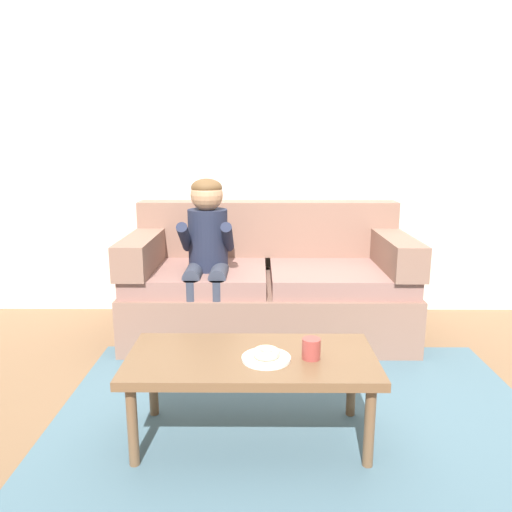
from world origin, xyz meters
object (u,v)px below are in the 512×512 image
Objects in this scene: couch at (268,287)px; donut at (266,353)px; mug at (311,349)px; coffee_table at (251,365)px; person_child at (207,246)px; toy_controller at (346,378)px.

couch is 15.84× the size of donut.
couch reaches higher than mug.
donut reaches higher than coffee_table.
coffee_table is at bearing 144.63° from donut.
mug reaches higher than donut.
person_child is at bearing 116.34° from mug.
person_child is 4.87× the size of toy_controller.
coffee_table is 9.05× the size of donut.
mug is at bearing -6.37° from coffee_table.
couch is 0.92m from toy_controller.
mug is at bearing -63.66° from person_child.
person_child is 12.24× the size of mug.
couch is at bearing 135.42° from toy_controller.
donut reaches higher than toy_controller.
couch is at bearing 26.81° from person_child.
donut is 1.33× the size of mug.
person_child is 9.18× the size of donut.
coffee_table reaches higher than toy_controller.
person_child is at bearing 105.41° from coffee_table.
donut is at bearing -72.25° from person_child.
person_child is (-0.40, -0.20, 0.33)m from couch.
mug is at bearing -99.33° from toy_controller.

